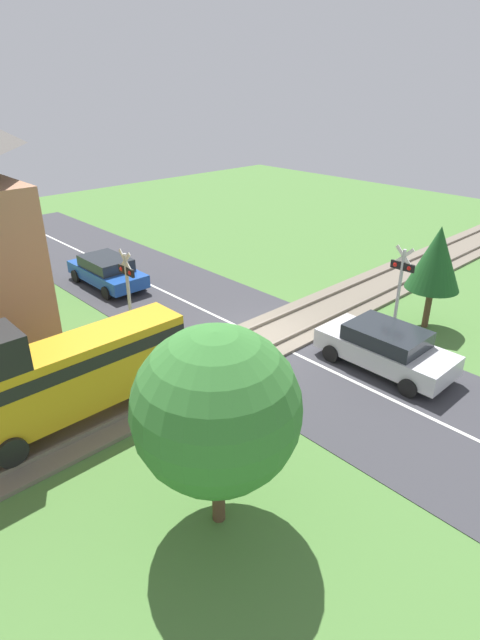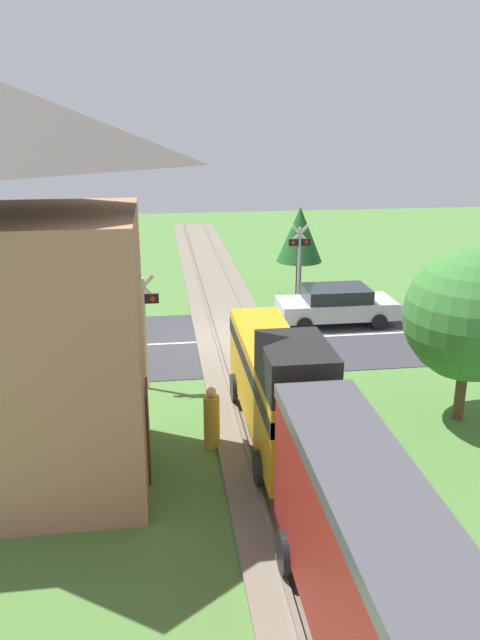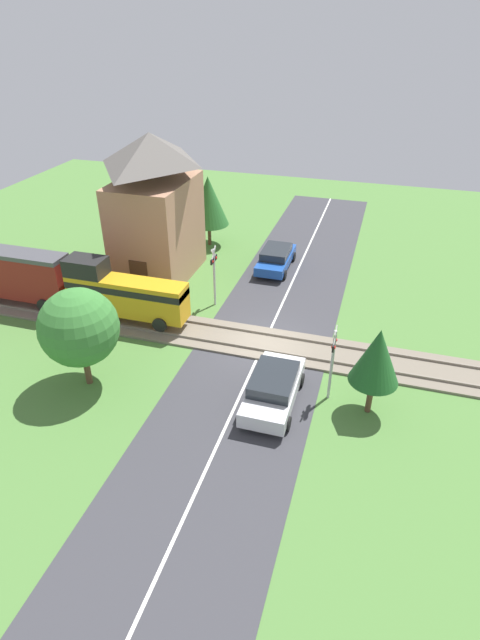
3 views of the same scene
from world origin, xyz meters
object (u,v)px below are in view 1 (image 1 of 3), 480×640
Objects in this scene: car_far_side at (107,271)px; crossing_signal_west_approach at (400,281)px; car_near_crossing at (385,347)px; pedestrian_by_station at (55,380)px; crossing_signal_east_approach at (128,286)px.

crossing_signal_west_approach reaches higher than car_far_side.
crossing_signal_west_approach is (-11.81, -5.07, 1.48)m from car_far_side.
pedestrian_by_station reaches higher than car_near_crossing.
crossing_signal_east_approach is (6.20, 7.26, 0.00)m from crossing_signal_west_approach.
pedestrian_by_station reaches higher than car_far_side.
car_near_crossing reaches higher than car_far_side.
crossing_signal_west_approach is 9.55m from crossing_signal_east_approach.
crossing_signal_east_approach is (-5.61, 2.19, 1.48)m from car_far_side.
car_near_crossing is 2.80m from crossing_signal_west_approach.
crossing_signal_west_approach is at bearing -156.77° from car_far_side.
car_near_crossing is 10.33m from pedestrian_by_station.
pedestrian_by_station is at bearing 141.12° from car_far_side.
car_far_side is (12.79, 2.88, -0.04)m from car_near_crossing.
car_far_side is 1.25× the size of crossing_signal_east_approach.
car_far_side is at bearing -21.31° from crossing_signal_east_approach.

